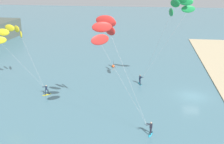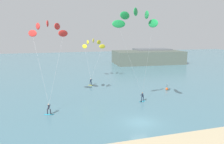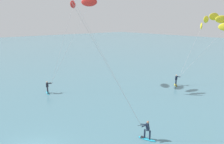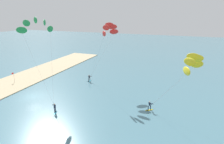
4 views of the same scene
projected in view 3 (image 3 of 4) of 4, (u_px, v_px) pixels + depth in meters
kitesurfer_mid_water at (212, 24)px, 30.24m from camera, size 5.82×8.21×10.73m
kitesurfer_far_out at (79, 0)px, 27.00m from camera, size 6.50×6.97×14.00m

